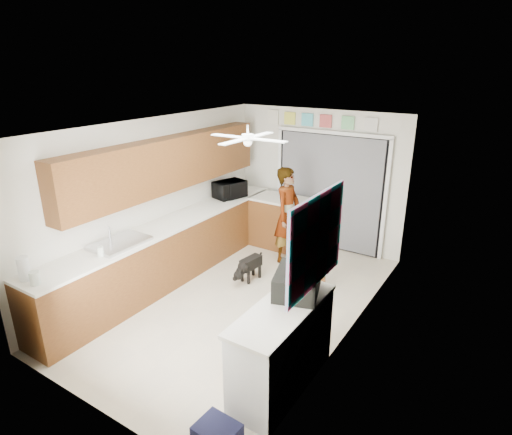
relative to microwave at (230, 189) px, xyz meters
The scene contains 39 objects.
floor 2.27m from the microwave, 49.90° to the right, with size 5.00×5.00×0.00m, color #C0B29B.
ceiling 2.44m from the microwave, 49.90° to the right, with size 5.00×5.00×0.00m, color white.
wall_back 1.62m from the microwave, 37.14° to the left, with size 3.20×3.20×0.00m, color silver.
wall_front 4.23m from the microwave, 72.29° to the right, with size 3.20×3.20×0.00m, color silver.
wall_left 1.57m from the microwave, 101.64° to the right, with size 5.00×5.00×0.00m, color silver.
wall_right 3.27m from the microwave, 27.88° to the right, with size 5.00×5.00×0.00m, color silver.
left_base_cabinets 1.66m from the microwave, 90.54° to the right, with size 0.60×4.80×0.90m, color brown.
left_countertop 1.54m from the microwave, 90.17° to the right, with size 0.62×4.80×0.04m, color white.
upper_cabinets 1.51m from the microwave, 96.64° to the right, with size 0.32×4.00×0.80m, color brown.
sink_basin 2.53m from the microwave, 90.10° to the right, with size 0.50×0.76×0.06m, color silver.
faucet 2.53m from the microwave, 94.40° to the right, with size 0.03×0.03×0.22m, color silver.
peninsula_base 1.12m from the microwave, 31.09° to the left, with size 1.00×0.60×0.90m, color brown.
peninsula_top 0.93m from the microwave, 31.09° to the left, with size 1.04×0.64×0.04m, color white.
back_opening_recess 1.80m from the microwave, 31.57° to the left, with size 2.00×0.06×2.10m, color black.
curtain_panel 1.78m from the microwave, 30.48° to the left, with size 1.90×0.03×2.05m, color gray.
door_trim_left 1.05m from the microwave, 60.57° to the left, with size 0.06×0.04×2.10m, color white.
door_trim_right 2.71m from the microwave, 19.67° to the left, with size 0.06×0.04×2.10m, color white.
door_trim_head 2.06m from the microwave, 30.75° to the left, with size 2.10×0.04×0.06m, color white.
header_frame_0 1.68m from the microwave, 54.00° to the left, with size 0.22×0.02×0.22m, color #DEDF4A.
header_frame_1 1.85m from the microwave, 42.34° to the left, with size 0.22×0.02×0.22m, color #4EBED0.
header_frame_2 2.07m from the microwave, 34.26° to the left, with size 0.22×0.02×0.22m, color #BF4749.
header_frame_3 2.35m from the microwave, 27.86° to the left, with size 0.22×0.02×0.22m, color #6FC27F.
header_frame_4 2.67m from the microwave, 23.35° to the left, with size 0.22×0.02×0.22m, color silver.
route66_sign 1.57m from the microwave, 70.43° to the left, with size 0.22×0.02×0.26m, color silver.
right_counter_base 3.85m from the microwave, 45.97° to the right, with size 0.50×1.40×0.90m, color white.
right_counter_top 3.79m from the microwave, 46.08° to the right, with size 0.54×1.44×0.04m, color white.
abstract_painting 3.86m from the microwave, 41.40° to the right, with size 0.03×1.15×0.95m, color pink.
ceiling_fan 2.22m from the microwave, 45.90° to the right, with size 1.14×1.14×0.24m, color white.
microwave is the anchor object (origin of this frame).
jar_a 3.78m from the microwave, 88.82° to the right, with size 0.11×0.11×0.15m, color silver.
jar_b 2.91m from the microwave, 88.36° to the right, with size 0.08×0.08×0.12m, color silver.
paper_towel_roll 3.78m from the microwave, 91.74° to the right, with size 0.13×0.13×0.28m, color white.
suitcase 3.53m from the microwave, 42.37° to the right, with size 0.45×0.60×0.26m, color black.
suitcase_rim 3.53m from the microwave, 42.37° to the right, with size 0.44×0.58×0.02m, color yellow.
suitcase_lid 3.35m from the microwave, 38.69° to the right, with size 0.42×0.03×0.50m, color black.
cardboard_box 3.76m from the microwave, 51.06° to the right, with size 0.43×0.33×0.27m, color #B78839.
cabinet_door_panel 2.26m from the microwave, 19.06° to the right, with size 0.42×0.03×0.63m, color brown.
man 1.21m from the microwave, ahead, with size 0.60×0.39×1.64m, color white.
dog 1.67m from the microwave, 41.19° to the right, with size 0.23×0.54×0.42m, color black.
Camera 1 is at (3.11, -4.47, 3.26)m, focal length 30.00 mm.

